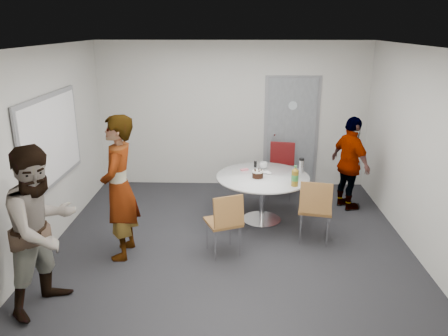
{
  "coord_description": "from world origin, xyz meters",
  "views": [
    {
      "loc": [
        0.09,
        -5.53,
        2.96
      ],
      "look_at": [
        -0.09,
        0.25,
        1.05
      ],
      "focal_mm": 35.0,
      "sensor_mm": 36.0,
      "label": 1
    }
  ],
  "objects_px": {
    "whiteboard": "(52,140)",
    "person_main": "(119,188)",
    "table": "(264,182)",
    "chair_near_left": "(226,219)",
    "person_left": "(42,229)",
    "door": "(291,133)",
    "chair_far": "(282,164)",
    "person_right": "(350,164)",
    "chair_near_right": "(316,205)"
  },
  "relations": [
    {
      "from": "whiteboard",
      "to": "person_main",
      "type": "distance_m",
      "value": 1.26
    },
    {
      "from": "table",
      "to": "chair_near_left",
      "type": "height_order",
      "value": "table"
    },
    {
      "from": "person_left",
      "to": "table",
      "type": "bearing_deg",
      "value": -22.67
    },
    {
      "from": "table",
      "to": "chair_near_left",
      "type": "relative_size",
      "value": 1.6
    },
    {
      "from": "door",
      "to": "table",
      "type": "relative_size",
      "value": 1.49
    },
    {
      "from": "door",
      "to": "chair_near_left",
      "type": "distance_m",
      "value": 3.07
    },
    {
      "from": "whiteboard",
      "to": "person_main",
      "type": "relative_size",
      "value": 0.99
    },
    {
      "from": "table",
      "to": "person_left",
      "type": "xyz_separation_m",
      "value": [
        -2.46,
        -2.25,
        0.27
      ]
    },
    {
      "from": "chair_far",
      "to": "door",
      "type": "bearing_deg",
      "value": -101.17
    },
    {
      "from": "table",
      "to": "person_left",
      "type": "bearing_deg",
      "value": -137.65
    },
    {
      "from": "chair_near_left",
      "to": "person_right",
      "type": "bearing_deg",
      "value": 17.12
    },
    {
      "from": "door",
      "to": "chair_near_left",
      "type": "xyz_separation_m",
      "value": [
        -1.15,
        -2.8,
        -0.48
      ]
    },
    {
      "from": "chair_near_left",
      "to": "person_right",
      "type": "relative_size",
      "value": 0.57
    },
    {
      "from": "door",
      "to": "chair_far",
      "type": "xyz_separation_m",
      "value": [
        -0.21,
        -0.54,
        -0.44
      ]
    },
    {
      "from": "table",
      "to": "person_right",
      "type": "bearing_deg",
      "value": 20.94
    },
    {
      "from": "chair_near_left",
      "to": "person_left",
      "type": "height_order",
      "value": "person_left"
    },
    {
      "from": "chair_near_right",
      "to": "chair_far",
      "type": "relative_size",
      "value": 0.98
    },
    {
      "from": "table",
      "to": "person_right",
      "type": "height_order",
      "value": "person_right"
    },
    {
      "from": "whiteboard",
      "to": "table",
      "type": "height_order",
      "value": "whiteboard"
    },
    {
      "from": "person_left",
      "to": "chair_far",
      "type": "bearing_deg",
      "value": -15.02
    },
    {
      "from": "person_right",
      "to": "whiteboard",
      "type": "bearing_deg",
      "value": 81.37
    },
    {
      "from": "chair_near_right",
      "to": "person_right",
      "type": "bearing_deg",
      "value": 70.25
    },
    {
      "from": "door",
      "to": "chair_near_right",
      "type": "relative_size",
      "value": 2.24
    },
    {
      "from": "door",
      "to": "person_left",
      "type": "height_order",
      "value": "door"
    },
    {
      "from": "person_main",
      "to": "chair_far",
      "type": "bearing_deg",
      "value": 134.07
    },
    {
      "from": "table",
      "to": "whiteboard",
      "type": "bearing_deg",
      "value": -168.51
    },
    {
      "from": "person_left",
      "to": "chair_near_right",
      "type": "bearing_deg",
      "value": -39.11
    },
    {
      "from": "whiteboard",
      "to": "person_right",
      "type": "bearing_deg",
      "value": 14.66
    },
    {
      "from": "person_main",
      "to": "person_right",
      "type": "height_order",
      "value": "person_main"
    },
    {
      "from": "table",
      "to": "chair_near_right",
      "type": "bearing_deg",
      "value": -47.31
    },
    {
      "from": "chair_far",
      "to": "person_left",
      "type": "relative_size",
      "value": 0.53
    },
    {
      "from": "whiteboard",
      "to": "person_left",
      "type": "distance_m",
      "value": 1.8
    },
    {
      "from": "chair_near_left",
      "to": "person_left",
      "type": "bearing_deg",
      "value": -172.11
    },
    {
      "from": "chair_near_left",
      "to": "person_right",
      "type": "xyz_separation_m",
      "value": [
        2.0,
        1.67,
        0.24
      ]
    },
    {
      "from": "table",
      "to": "person_right",
      "type": "relative_size",
      "value": 0.91
    },
    {
      "from": "chair_far",
      "to": "chair_near_left",
      "type": "bearing_deg",
      "value": 77.59
    },
    {
      "from": "whiteboard",
      "to": "table",
      "type": "distance_m",
      "value": 3.14
    },
    {
      "from": "chair_near_left",
      "to": "chair_near_right",
      "type": "relative_size",
      "value": 0.94
    },
    {
      "from": "whiteboard",
      "to": "person_right",
      "type": "relative_size",
      "value": 1.21
    },
    {
      "from": "door",
      "to": "chair_near_right",
      "type": "distance_m",
      "value": 2.44
    },
    {
      "from": "table",
      "to": "chair_near_right",
      "type": "height_order",
      "value": "table"
    },
    {
      "from": "person_right",
      "to": "person_left",
      "type": "bearing_deg",
      "value": 102.34
    },
    {
      "from": "whiteboard",
      "to": "person_right",
      "type": "height_order",
      "value": "whiteboard"
    },
    {
      "from": "whiteboard",
      "to": "person_main",
      "type": "xyz_separation_m",
      "value": [
        1.03,
        -0.52,
        -0.5
      ]
    },
    {
      "from": "door",
      "to": "table",
      "type": "distance_m",
      "value": 1.82
    },
    {
      "from": "chair_near_left",
      "to": "chair_far",
      "type": "relative_size",
      "value": 0.93
    },
    {
      "from": "chair_near_left",
      "to": "person_main",
      "type": "distance_m",
      "value": 1.43
    },
    {
      "from": "whiteboard",
      "to": "person_main",
      "type": "height_order",
      "value": "whiteboard"
    },
    {
      "from": "whiteboard",
      "to": "chair_near_right",
      "type": "xyz_separation_m",
      "value": [
        3.64,
        -0.12,
        -0.87
      ]
    },
    {
      "from": "table",
      "to": "person_main",
      "type": "relative_size",
      "value": 0.75
    }
  ]
}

